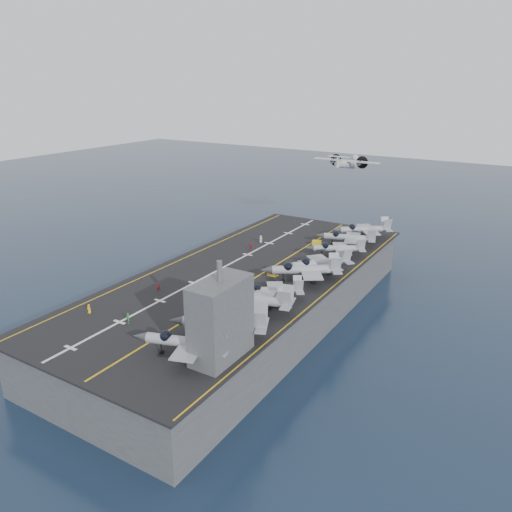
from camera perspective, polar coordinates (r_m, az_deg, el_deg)
The scene contains 27 objects.
ground at distance 109.04m, azimuth -1.11°, elevation -7.05°, with size 500.00×500.00×0.00m, color #142135.
hull at distance 106.89m, azimuth -1.13°, elevation -4.66°, with size 36.00×90.00×10.00m, color #56595E.
flight_deck at distance 104.86m, azimuth -1.15°, elevation -2.07°, with size 38.00×92.00×0.40m, color black.
foul_line at distance 103.30m, azimuth 0.26°, elevation -2.27°, with size 0.35×90.00×0.02m, color gold.
landing_centerline at distance 107.93m, azimuth -3.83°, elevation -1.34°, with size 0.50×90.00×0.02m, color silver.
deck_edge_port at distance 114.29m, azimuth -8.34°, elevation -0.29°, with size 0.25×90.00×0.02m, color gold.
deck_edge_stbd at distance 96.78m, azimuth 8.14°, elevation -4.04°, with size 0.25×90.00×0.02m, color gold.
island_superstructure at distance 71.31m, azimuth -4.07°, elevation -6.22°, with size 5.00×10.00×15.00m, color #56595E, non-canonical shape.
fighter_jet_0 at distance 73.90m, azimuth -7.81°, elevation -9.63°, with size 17.61×14.38×5.28m, color #A2AAB1, non-canonical shape.
fighter_jet_1 at distance 78.42m, azimuth -3.65°, elevation -7.58°, with size 18.66×16.08×5.46m, color gray, non-canonical shape.
fighter_jet_2 at distance 86.29m, azimuth -0.14°, elevation -4.91°, with size 17.73×14.05×5.41m, color #8C939A, non-canonical shape.
fighter_jet_3 at distance 91.15m, azimuth 1.92°, elevation -3.86°, with size 15.45×14.40×4.47m, color #90989E, non-canonical shape.
fighter_jet_4 at distance 99.85m, azimuth 5.70°, elevation -1.46°, with size 19.33×17.82×5.58m, color gray, non-canonical shape.
fighter_jet_5 at distance 104.18m, azimuth 7.38°, elevation -0.70°, with size 17.60×18.24×5.30m, color #8F989E, non-canonical shape.
fighter_jet_6 at distance 114.65m, azimuth 9.42°, elevation 0.95°, with size 16.33×14.69×4.73m, color #9CA4AF, non-canonical shape.
fighter_jet_7 at distance 122.49m, azimuth 10.60°, elevation 2.16°, with size 16.64×13.50×5.00m, color gray, non-canonical shape.
fighter_jet_8 at distance 129.69m, azimuth 12.33°, elevation 3.08°, with size 18.21×17.20×5.27m, color #969DA7, non-canonical shape.
tow_cart_a at distance 85.70m, azimuth -6.34°, elevation -6.76°, with size 2.33×1.78×1.25m, color gold, non-canonical shape.
tow_cart_b at distance 103.33m, azimuth 1.94°, elevation -1.93°, with size 2.07×1.36×1.23m, color gold, non-canonical shape.
tow_cart_c at distance 122.69m, azimuth 6.95°, elevation 1.47°, with size 2.41×1.91×1.27m, color yellow, non-canonical shape.
crew_0 at distance 91.68m, azimuth -18.54°, elevation -5.76°, with size 1.07×0.77×1.66m, color yellow.
crew_1 at distance 97.57m, azimuth -11.13°, elevation -3.52°, with size 1.16×1.14×1.63m, color #B21919.
crew_4 at distance 118.41m, azimuth -0.61°, elevation 1.12°, with size 1.35×1.08×1.96m, color red.
crew_5 at distance 124.05m, azimuth 0.56°, elevation 1.96°, with size 0.98×1.25×1.85m, color silver.
crew_6 at distance 86.23m, azimuth -14.42°, elevation -6.91°, with size 1.24×0.97×1.84m, color #2E8B39.
crew_7 at distance 91.72m, azimuth -6.34°, elevation -4.79°, with size 0.82×1.09×1.64m, color white.
transport_plane at distance 158.22m, azimuth 10.24°, elevation 10.23°, with size 21.00×14.33×4.96m, color silver, non-canonical shape.
Camera 1 is at (52.82, -81.90, 48.89)m, focal length 35.00 mm.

